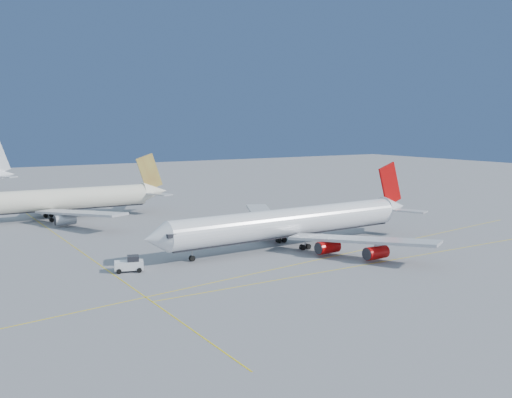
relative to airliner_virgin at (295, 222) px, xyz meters
The scene contains 5 objects.
ground 7.26m from the airliner_virgin, 62.54° to the right, with size 500.00×500.00×0.00m, color slate.
taxiway_lines 13.12m from the airliner_virgin, behind, with size 118.86×140.00×0.02m.
airliner_virgin is the anchor object (origin of this frame).
airliner_etihad 66.67m from the airliner_virgin, 120.20° to the left, with size 61.33×56.72×16.02m.
pushback_tug 34.74m from the airliner_virgin, behind, with size 5.08×3.92×2.59m.
Camera 1 is at (-67.55, -84.95, 23.99)m, focal length 40.00 mm.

